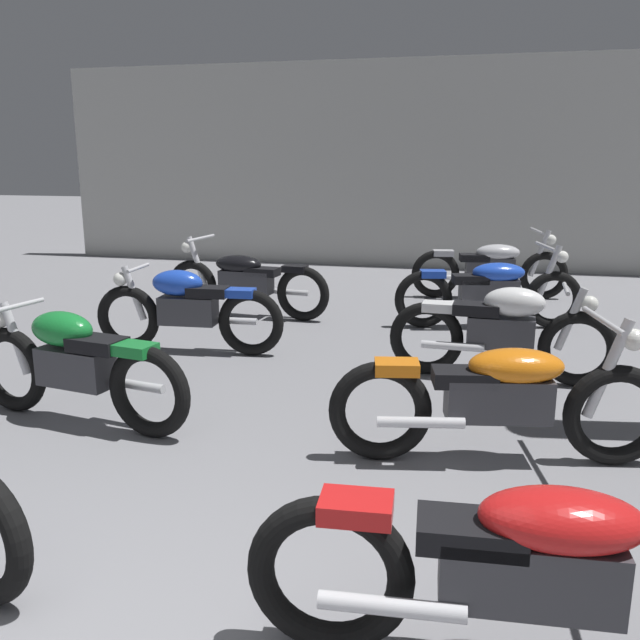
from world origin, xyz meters
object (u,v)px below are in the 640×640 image
object	(u,v)px
motorcycle_right_row_1	(500,396)
motorcycle_right_row_4	(491,267)
motorcycle_right_row_3	(490,290)
motorcycle_right_row_2	(502,330)
motorcycle_left_row_1	(75,364)
motorcycle_right_row_0	(533,567)
motorcycle_left_row_2	(187,308)
motorcycle_left_row_3	(245,280)

from	to	relation	value
motorcycle_right_row_1	motorcycle_right_row_4	distance (m)	5.42
motorcycle_right_row_1	motorcycle_right_row_3	bearing A→B (deg)	90.87
motorcycle_right_row_2	motorcycle_right_row_4	world-z (taller)	motorcycle_right_row_4
motorcycle_left_row_1	motorcycle_right_row_0	xyz separation A→B (m)	(3.12, -1.83, -0.01)
motorcycle_left_row_2	motorcycle_right_row_1	bearing A→B (deg)	-32.16
motorcycle_left_row_1	motorcycle_left_row_3	bearing A→B (deg)	89.65
motorcycle_left_row_2	motorcycle_left_row_3	size ratio (longest dim) A/B	0.91
motorcycle_right_row_0	motorcycle_right_row_1	distance (m)	1.88
motorcycle_right_row_3	motorcycle_right_row_2	bearing A→B (deg)	-87.13
motorcycle_left_row_2	motorcycle_left_row_3	distance (m)	1.66
motorcycle_right_row_4	motorcycle_right_row_1	bearing A→B (deg)	-89.56
motorcycle_left_row_2	motorcycle_left_row_3	world-z (taller)	motorcycle_left_row_3
motorcycle_left_row_3	motorcycle_right_row_4	size ratio (longest dim) A/B	1.01
motorcycle_left_row_3	motorcycle_right_row_4	bearing A→B (deg)	32.05
motorcycle_right_row_3	motorcycle_left_row_3	bearing A→B (deg)	-178.01
motorcycle_left_row_3	motorcycle_right_row_1	xyz separation A→B (m)	(3.01, -3.57, 0.00)
motorcycle_left_row_3	motorcycle_right_row_2	size ratio (longest dim) A/B	1.10
motorcycle_left_row_1	motorcycle_right_row_3	size ratio (longest dim) A/B	0.92
motorcycle_left_row_2	motorcycle_right_row_4	xyz separation A→B (m)	(2.98, 3.52, -0.01)
motorcycle_left_row_2	motorcycle_right_row_2	xyz separation A→B (m)	(3.07, -0.17, 0.00)
motorcycle_right_row_2	motorcycle_right_row_0	bearing A→B (deg)	-89.28
motorcycle_right_row_1	motorcycle_right_row_2	bearing A→B (deg)	88.63
motorcycle_right_row_3	motorcycle_right_row_4	world-z (taller)	same
motorcycle_right_row_2	motorcycle_right_row_1	bearing A→B (deg)	-91.37
motorcycle_left_row_2	motorcycle_right_row_1	xyz separation A→B (m)	(3.02, -1.90, -0.01)
motorcycle_right_row_0	motorcycle_right_row_4	size ratio (longest dim) A/B	1.01
motorcycle_right_row_2	motorcycle_right_row_4	bearing A→B (deg)	91.29
motorcycle_left_row_3	motorcycle_right_row_1	distance (m)	4.66
motorcycle_right_row_0	motorcycle_left_row_3	bearing A→B (deg)	119.59
motorcycle_right_row_0	motorcycle_right_row_4	xyz separation A→B (m)	(-0.13, 7.30, 0.00)
motorcycle_right_row_2	motorcycle_right_row_4	size ratio (longest dim) A/B	0.91
motorcycle_right_row_0	motorcycle_right_row_3	distance (m)	5.55
motorcycle_left_row_1	motorcycle_right_row_4	xyz separation A→B (m)	(2.99, 5.47, -0.01)
motorcycle_right_row_0	motorcycle_left_row_2	bearing A→B (deg)	129.44
motorcycle_left_row_2	motorcycle_right_row_1	size ratio (longest dim) A/B	0.92
motorcycle_left_row_1	motorcycle_right_row_3	xyz separation A→B (m)	(2.97, 3.72, -0.01)
motorcycle_left_row_3	motorcycle_right_row_1	world-z (taller)	same
motorcycle_right_row_2	motorcycle_right_row_4	xyz separation A→B (m)	(-0.08, 3.69, -0.01)
motorcycle_left_row_1	motorcycle_right_row_4	distance (m)	6.23
motorcycle_right_row_3	motorcycle_right_row_4	bearing A→B (deg)	89.54
motorcycle_left_row_1	motorcycle_right_row_1	world-z (taller)	motorcycle_right_row_1
motorcycle_right_row_1	motorcycle_right_row_2	distance (m)	1.73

